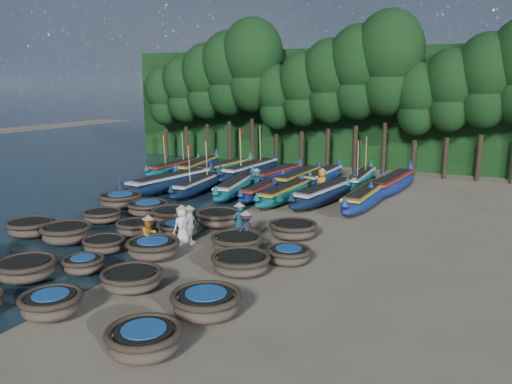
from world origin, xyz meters
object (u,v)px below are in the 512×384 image
at_px(long_boat_12, 251,170).
at_px(long_boat_14, 298,178).
at_px(coracle_12, 104,244).
at_px(coracle_23, 218,218).
at_px(long_boat_15, 322,176).
at_px(long_boat_10, 198,166).
at_px(coracle_16, 135,228).
at_px(fisherman_6, 322,183).
at_px(coracle_18, 237,243).
at_px(long_boat_16, 360,179).
at_px(coracle_15, 102,216).
at_px(fisherman_5, 257,180).
at_px(long_boat_7, 326,193).
at_px(fisherman_2, 149,233).
at_px(coracle_24, 293,229).
at_px(long_boat_11, 222,169).
at_px(coracle_3, 51,304).
at_px(fisherman_3, 246,228).
at_px(coracle_11, 66,233).
at_px(coracle_20, 121,200).
at_px(long_boat_3, 198,185).
at_px(fisherman_4, 190,224).
at_px(coracle_14, 241,263).
at_px(long_boat_4, 236,186).
at_px(coracle_9, 206,303).
at_px(coracle_13, 153,248).
at_px(coracle_21, 148,208).
at_px(fisherman_0, 182,224).
at_px(long_boat_9, 175,167).
at_px(long_boat_5, 264,189).
at_px(long_boat_13, 278,174).
at_px(coracle_6, 26,269).
at_px(long_boat_17, 392,183).
at_px(long_boat_6, 286,193).
at_px(coracle_4, 144,340).
at_px(long_boat_8, 366,197).
at_px(coracle_8, 132,279).
at_px(fisherman_1, 239,221).
at_px(coracle_22, 174,215).

bearing_deg(long_boat_12, long_boat_14, -12.33).
xyz_separation_m(coracle_12, coracle_23, (2.44, 5.49, 0.09)).
distance_m(long_boat_14, long_boat_15, 1.92).
distance_m(long_boat_10, long_boat_15, 10.19).
bearing_deg(coracle_16, fisherman_6, 64.84).
height_order(coracle_18, long_boat_10, long_boat_10).
relative_size(long_boat_10, long_boat_16, 1.11).
distance_m(coracle_15, fisherman_5, 10.90).
height_order(long_boat_7, fisherman_2, fisherman_2).
height_order(coracle_24, long_boat_15, long_boat_15).
relative_size(long_boat_14, fisherman_2, 4.74).
xyz_separation_m(coracle_12, long_boat_10, (-6.42, 18.05, 0.23)).
bearing_deg(long_boat_15, long_boat_11, -174.96).
bearing_deg(coracle_3, fisherman_3, 75.15).
relative_size(coracle_11, coracle_20, 0.85).
bearing_deg(long_boat_3, fisherman_4, -66.13).
relative_size(coracle_14, long_boat_4, 0.33).
xyz_separation_m(coracle_18, long_boat_7, (0.67, 10.48, 0.16)).
bearing_deg(coracle_9, long_boat_10, 122.06).
distance_m(coracle_15, long_boat_7, 13.00).
bearing_deg(fisherman_3, coracle_13, -11.95).
height_order(coracle_15, long_boat_15, long_boat_15).
relative_size(coracle_21, long_boat_15, 0.29).
xyz_separation_m(coracle_23, fisherman_0, (-0.12, -3.05, 0.44)).
xyz_separation_m(coracle_20, long_boat_9, (-3.65, 10.88, 0.03)).
distance_m(coracle_12, coracle_14, 6.33).
relative_size(coracle_11, long_boat_12, 0.26).
distance_m(coracle_13, long_boat_12, 18.46).
xyz_separation_m(coracle_9, long_boat_5, (-5.28, 16.04, 0.02)).
relative_size(coracle_18, fisherman_4, 1.47).
bearing_deg(long_boat_13, coracle_6, -84.46).
distance_m(coracle_12, long_boat_17, 19.66).
bearing_deg(fisherman_5, coracle_23, -100.74).
bearing_deg(coracle_23, long_boat_13, 99.09).
xyz_separation_m(long_boat_11, long_boat_14, (6.64, -0.99, -0.04)).
height_order(coracle_21, long_boat_6, long_boat_6).
bearing_deg(coracle_16, coracle_6, -90.74).
xyz_separation_m(coracle_11, coracle_12, (2.40, -0.29, -0.11)).
distance_m(long_boat_11, long_boat_15, 7.98).
bearing_deg(long_boat_9, coracle_4, -56.34).
distance_m(long_boat_8, fisherman_2, 13.65).
height_order(long_boat_6, long_boat_12, long_boat_12).
xyz_separation_m(coracle_18, long_boat_13, (-4.63, 15.58, 0.07)).
relative_size(coracle_8, fisherman_1, 1.34).
distance_m(coracle_14, fisherman_4, 4.34).
relative_size(coracle_20, coracle_21, 1.22).
distance_m(coracle_14, fisherman_0, 4.54).
bearing_deg(coracle_4, coracle_3, 171.19).
height_order(coracle_20, long_boat_5, long_boat_5).
distance_m(coracle_22, long_boat_7, 9.75).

